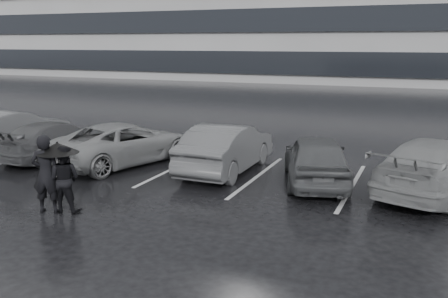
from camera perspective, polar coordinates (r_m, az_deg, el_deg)
name	(u,v)px	position (r m, az deg, el deg)	size (l,w,h in m)	color
ground	(205,197)	(13.09, -2.19, -5.52)	(160.00, 160.00, 0.00)	black
car_main	(316,159)	(14.40, 10.49, -1.14)	(1.68, 4.18, 1.43)	black
car_west_a	(227,148)	(15.47, 0.30, 0.14)	(1.59, 4.56, 1.50)	#2B2B2D
car_west_b	(125,143)	(16.84, -11.27, 0.66)	(2.28, 4.94, 1.37)	#505052
car_west_c	(56,140)	(18.23, -18.61, 1.00)	(1.81, 4.46, 1.30)	black
car_west_d	(13,130)	(20.36, -23.00, 2.03)	(1.56, 4.46, 1.47)	#2B2B2D
car_east	(437,166)	(14.35, 23.20, -1.85)	(2.08, 5.12, 1.49)	#505052
pedestrian_left	(46,174)	(12.44, -19.67, -2.68)	(0.69, 0.45, 1.88)	black
pedestrian_right	(64,179)	(12.38, -17.78, -3.29)	(0.78, 0.61, 1.60)	black
umbrella	(57,148)	(12.34, -18.50, 0.13)	(0.99, 0.99, 1.69)	black
stall_stripes	(215,172)	(15.59, -1.03, -2.60)	(19.72, 5.00, 0.00)	#B3B2B5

